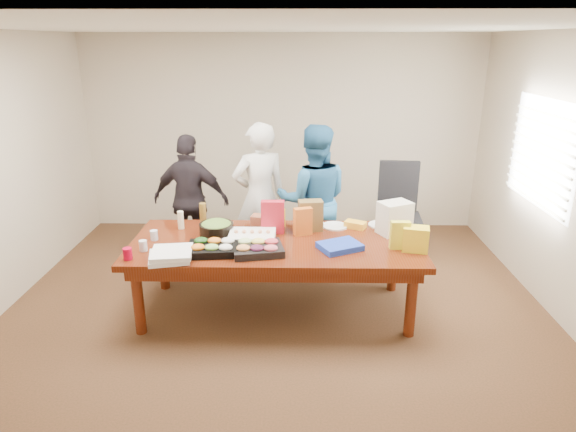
{
  "coord_description": "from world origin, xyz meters",
  "views": [
    {
      "loc": [
        0.19,
        -4.48,
        2.59
      ],
      "look_at": [
        0.12,
        0.1,
        0.98
      ],
      "focal_mm": 31.08,
      "sensor_mm": 36.0,
      "label": 1
    }
  ],
  "objects_px": {
    "conference_table": "(276,276)",
    "person_right": "(313,200)",
    "salad_bowl": "(216,229)",
    "person_center": "(260,197)",
    "office_chair": "(400,216)",
    "sheet_cake": "(252,237)"
  },
  "relations": [
    {
      "from": "person_center",
      "to": "office_chair",
      "type": "bearing_deg",
      "value": 166.66
    },
    {
      "from": "office_chair",
      "to": "person_right",
      "type": "bearing_deg",
      "value": -158.86
    },
    {
      "from": "conference_table",
      "to": "person_center",
      "type": "bearing_deg",
      "value": 102.34
    },
    {
      "from": "office_chair",
      "to": "person_right",
      "type": "height_order",
      "value": "person_right"
    },
    {
      "from": "conference_table",
      "to": "person_center",
      "type": "xyz_separation_m",
      "value": [
        -0.23,
        1.03,
        0.5
      ]
    },
    {
      "from": "office_chair",
      "to": "person_right",
      "type": "xyz_separation_m",
      "value": [
        -1.07,
        -0.3,
        0.29
      ]
    },
    {
      "from": "person_right",
      "to": "salad_bowl",
      "type": "relative_size",
      "value": 5.02
    },
    {
      "from": "conference_table",
      "to": "person_right",
      "type": "height_order",
      "value": "person_right"
    },
    {
      "from": "person_center",
      "to": "salad_bowl",
      "type": "xyz_separation_m",
      "value": [
        -0.38,
        -0.85,
        -0.07
      ]
    },
    {
      "from": "conference_table",
      "to": "salad_bowl",
      "type": "distance_m",
      "value": 0.76
    },
    {
      "from": "sheet_cake",
      "to": "salad_bowl",
      "type": "xyz_separation_m",
      "value": [
        -0.37,
        0.16,
        0.02
      ]
    },
    {
      "from": "person_right",
      "to": "conference_table",
      "type": "bearing_deg",
      "value": 67.23
    },
    {
      "from": "person_center",
      "to": "person_right",
      "type": "bearing_deg",
      "value": 151.61
    },
    {
      "from": "office_chair",
      "to": "sheet_cake",
      "type": "height_order",
      "value": "office_chair"
    },
    {
      "from": "salad_bowl",
      "to": "person_center",
      "type": "bearing_deg",
      "value": 66.16
    },
    {
      "from": "office_chair",
      "to": "conference_table",
      "type": "bearing_deg",
      "value": -134.06
    },
    {
      "from": "office_chair",
      "to": "person_center",
      "type": "bearing_deg",
      "value": -167.3
    },
    {
      "from": "conference_table",
      "to": "salad_bowl",
      "type": "height_order",
      "value": "salad_bowl"
    },
    {
      "from": "conference_table",
      "to": "person_right",
      "type": "xyz_separation_m",
      "value": [
        0.39,
        0.95,
        0.49
      ]
    },
    {
      "from": "conference_table",
      "to": "person_center",
      "type": "distance_m",
      "value": 1.17
    },
    {
      "from": "person_center",
      "to": "sheet_cake",
      "type": "height_order",
      "value": "person_center"
    },
    {
      "from": "sheet_cake",
      "to": "office_chair",
      "type": "bearing_deg",
      "value": 37.03
    }
  ]
}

